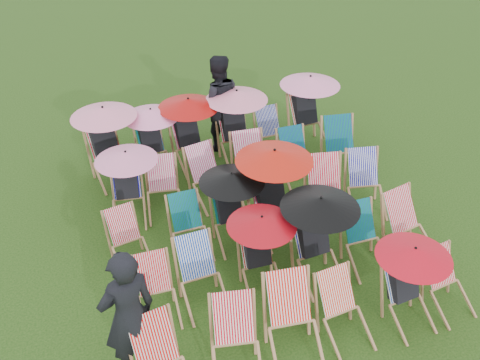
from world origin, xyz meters
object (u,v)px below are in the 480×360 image
object	(u,v)px
person_left	(129,314)
deckchair_29	(309,110)
deckchair_5	(449,284)
person_rear	(217,103)

from	to	relation	value
person_left	deckchair_29	bearing A→B (deg)	-149.70
deckchair_29	person_left	world-z (taller)	person_left
deckchair_5	person_rear	size ratio (longest dim) A/B	0.42
deckchair_29	person_left	size ratio (longest dim) A/B	0.75
deckchair_5	person_rear	world-z (taller)	person_rear
deckchair_5	person_rear	distance (m)	5.45
deckchair_5	deckchair_29	bearing A→B (deg)	81.90
deckchair_5	person_left	distance (m)	4.29
deckchair_5	person_left	xyz separation A→B (m)	(-4.24, 0.46, 0.53)
deckchair_5	person_left	size ratio (longest dim) A/B	0.44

